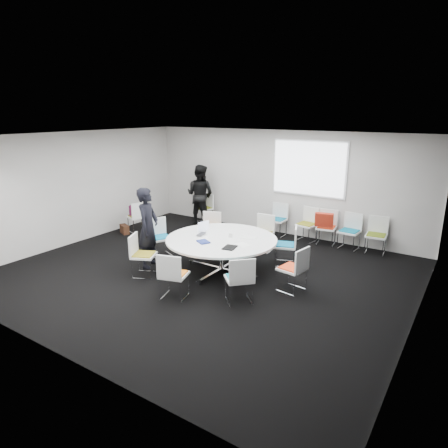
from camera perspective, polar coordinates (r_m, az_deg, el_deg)
The scene contains 31 objects.
room_shell at distance 7.97m, azimuth -2.21°, elevation 2.22°, with size 8.08×7.08×2.88m.
conference_table at distance 8.34m, azimuth -0.37°, elevation -3.23°, with size 2.31×2.31×0.73m.
projection_screen at distance 10.58m, azimuth 11.99°, elevation 7.76°, with size 1.90×0.03×1.35m, color white.
chair_ring_a at distance 7.65m, azimuth 9.73°, elevation -7.49°, with size 0.52×0.53×0.88m.
chair_ring_b at distance 8.89m, azimuth 8.83°, elevation -4.08°, with size 0.59×0.59×0.88m.
chair_ring_c at distance 9.66m, azimuth 5.49°, elevation -2.33°, with size 0.49×0.48×0.88m.
chair_ring_d at distance 9.85m, azimuth -1.95°, elevation -1.89°, with size 0.59×0.58×0.88m.
chair_ring_e at distance 9.42m, azimuth -9.00°, elevation -2.93°, with size 0.59×0.60×0.88m.
chair_ring_f at distance 8.37m, azimuth -11.41°, elevation -5.49°, with size 0.60×0.61×0.88m.
chair_ring_g at distance 7.32m, azimuth -7.17°, elevation -8.47°, with size 0.57×0.56×0.88m.
chair_ring_h at distance 7.12m, azimuth 2.20°, elevation -9.10°, with size 0.64×0.64×0.88m.
chair_back_a at distance 10.91m, azimuth 7.55°, elevation -0.26°, with size 0.46×0.45×0.88m.
chair_back_b at distance 10.58m, azimuth 11.69°, elevation -0.97°, with size 0.53×0.52×0.88m.
chair_back_c at distance 10.42m, azimuth 14.35°, elevation -1.40°, with size 0.51×0.50×0.88m.
chair_back_d at distance 10.24m, azimuth 17.42°, elevation -1.94°, with size 0.50×0.49×0.88m.
chair_back_e at distance 10.12m, azimuth 20.82°, elevation -2.47°, with size 0.50×0.49×0.88m.
chair_spare_left at distance 11.37m, azimuth -12.22°, elevation 0.19°, with size 0.59×0.60×0.88m.
chair_person_back at distance 12.08m, azimuth -2.91°, elevation 1.45°, with size 0.58×0.57×0.88m.
person_main at distance 8.68m, azimuth -10.80°, elevation -0.53°, with size 0.63×0.42×1.74m, color black.
person_back at distance 11.82m, azimuth -3.44°, elevation 4.19°, with size 0.87×0.68×1.78m, color black.
laptop at distance 8.51m, azimuth -3.00°, elevation -1.50°, with size 0.30×0.19×0.02m, color #333338.
laptop_lid at distance 8.68m, azimuth -2.94°, elevation -0.34°, with size 0.30×0.02×0.22m, color silver.
notebook_black at distance 7.71m, azimuth 0.82°, elevation -3.37°, with size 0.22×0.30×0.02m, color black.
tablet_folio at distance 8.04m, azimuth -2.98°, elevation -2.54°, with size 0.26×0.20×0.03m, color navy.
papers_right at distance 8.34m, azimuth 3.61°, elevation -1.94°, with size 0.30×0.21×0.00m, color silver.
papers_front at distance 7.90m, azimuth 2.73°, elevation -2.97°, with size 0.30×0.21×0.00m, color white.
cup at distance 8.35m, azimuth 0.93°, elevation -1.58°, with size 0.08×0.08×0.09m, color white.
phone at distance 7.65m, azimuth 1.00°, elevation -3.57°, with size 0.14×0.07×0.01m, color black.
maroon_bag at distance 11.30m, azimuth -12.35°, elevation 1.89°, with size 0.40×0.14×0.28m, color #541635.
brown_bag at distance 11.39m, azimuth -14.02°, elevation -0.73°, with size 0.36×0.16×0.24m, color #3A2012.
red_jacket at distance 10.09m, azimuth 14.10°, elevation 0.58°, with size 0.44×0.10×0.35m, color #AE2715.
Camera 1 is at (4.59, -6.31, 3.28)m, focal length 32.00 mm.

